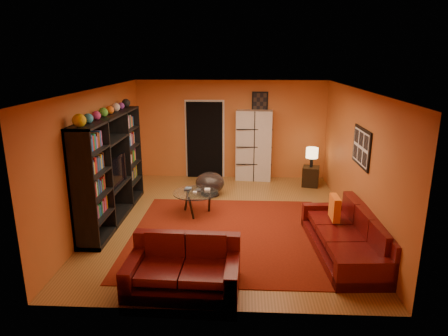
{
  "coord_description": "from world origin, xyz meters",
  "views": [
    {
      "loc": [
        0.34,
        -7.48,
        3.2
      ],
      "look_at": [
        -0.04,
        0.1,
        1.06
      ],
      "focal_mm": 32.0,
      "sensor_mm": 36.0,
      "label": 1
    }
  ],
  "objects_px": {
    "tv": "(112,172)",
    "coffee_table": "(196,195)",
    "storage_cabinet": "(254,146)",
    "bowl_chair": "(210,183)",
    "table_lamp": "(312,153)",
    "loveseat": "(184,267)",
    "entertainment_unit": "(111,168)",
    "side_table": "(311,176)",
    "sofa": "(351,238)"
  },
  "relations": [
    {
      "from": "tv",
      "to": "coffee_table",
      "type": "height_order",
      "value": "tv"
    },
    {
      "from": "storage_cabinet",
      "to": "bowl_chair",
      "type": "relative_size",
      "value": 2.71
    },
    {
      "from": "storage_cabinet",
      "to": "table_lamp",
      "type": "distance_m",
      "value": 1.52
    },
    {
      "from": "loveseat",
      "to": "table_lamp",
      "type": "xyz_separation_m",
      "value": [
        2.54,
        4.71,
        0.57
      ]
    },
    {
      "from": "entertainment_unit",
      "to": "coffee_table",
      "type": "xyz_separation_m",
      "value": [
        1.64,
        0.28,
        -0.62
      ]
    },
    {
      "from": "side_table",
      "to": "bowl_chair",
      "type": "bearing_deg",
      "value": -161.56
    },
    {
      "from": "bowl_chair",
      "to": "storage_cabinet",
      "type": "bearing_deg",
      "value": 51.65
    },
    {
      "from": "storage_cabinet",
      "to": "tv",
      "type": "bearing_deg",
      "value": -128.98
    },
    {
      "from": "loveseat",
      "to": "bowl_chair",
      "type": "xyz_separation_m",
      "value": [
        0.05,
        3.88,
        0.01
      ]
    },
    {
      "from": "coffee_table",
      "to": "bowl_chair",
      "type": "distance_m",
      "value": 1.21
    },
    {
      "from": "coffee_table",
      "to": "storage_cabinet",
      "type": "xyz_separation_m",
      "value": [
        1.25,
        2.52,
        0.5
      ]
    },
    {
      "from": "tv",
      "to": "table_lamp",
      "type": "bearing_deg",
      "value": -60.85
    },
    {
      "from": "sofa",
      "to": "side_table",
      "type": "xyz_separation_m",
      "value": [
        -0.09,
        3.6,
        -0.03
      ]
    },
    {
      "from": "side_table",
      "to": "table_lamp",
      "type": "distance_m",
      "value": 0.6
    },
    {
      "from": "loveseat",
      "to": "side_table",
      "type": "distance_m",
      "value": 5.35
    },
    {
      "from": "sofa",
      "to": "loveseat",
      "type": "relative_size",
      "value": 1.51
    },
    {
      "from": "coffee_table",
      "to": "storage_cabinet",
      "type": "distance_m",
      "value": 2.86
    },
    {
      "from": "entertainment_unit",
      "to": "storage_cabinet",
      "type": "distance_m",
      "value": 4.03
    },
    {
      "from": "loveseat",
      "to": "table_lamp",
      "type": "height_order",
      "value": "table_lamp"
    },
    {
      "from": "loveseat",
      "to": "side_table",
      "type": "xyz_separation_m",
      "value": [
        2.54,
        4.71,
        -0.03
      ]
    },
    {
      "from": "loveseat",
      "to": "table_lamp",
      "type": "distance_m",
      "value": 5.38
    },
    {
      "from": "coffee_table",
      "to": "side_table",
      "type": "xyz_separation_m",
      "value": [
        2.69,
        2.02,
        -0.18
      ]
    },
    {
      "from": "table_lamp",
      "to": "storage_cabinet",
      "type": "bearing_deg",
      "value": 160.58
    },
    {
      "from": "sofa",
      "to": "loveseat",
      "type": "height_order",
      "value": "same"
    },
    {
      "from": "entertainment_unit",
      "to": "side_table",
      "type": "height_order",
      "value": "entertainment_unit"
    },
    {
      "from": "bowl_chair",
      "to": "sofa",
      "type": "bearing_deg",
      "value": -46.97
    },
    {
      "from": "tv",
      "to": "loveseat",
      "type": "distance_m",
      "value": 2.99
    },
    {
      "from": "entertainment_unit",
      "to": "sofa",
      "type": "bearing_deg",
      "value": -16.48
    },
    {
      "from": "coffee_table",
      "to": "storage_cabinet",
      "type": "height_order",
      "value": "storage_cabinet"
    },
    {
      "from": "storage_cabinet",
      "to": "sofa",
      "type": "bearing_deg",
      "value": -64.1
    },
    {
      "from": "tv",
      "to": "side_table",
      "type": "distance_m",
      "value": 4.95
    },
    {
      "from": "tv",
      "to": "loveseat",
      "type": "xyz_separation_m",
      "value": [
        1.74,
        -2.32,
        -0.72
      ]
    },
    {
      "from": "sofa",
      "to": "coffee_table",
      "type": "height_order",
      "value": "sofa"
    },
    {
      "from": "coffee_table",
      "to": "table_lamp",
      "type": "height_order",
      "value": "table_lamp"
    },
    {
      "from": "side_table",
      "to": "coffee_table",
      "type": "bearing_deg",
      "value": -143.14
    },
    {
      "from": "bowl_chair",
      "to": "side_table",
      "type": "distance_m",
      "value": 2.63
    },
    {
      "from": "entertainment_unit",
      "to": "tv",
      "type": "xyz_separation_m",
      "value": [
        0.05,
        -0.09,
        -0.04
      ]
    },
    {
      "from": "entertainment_unit",
      "to": "tv",
      "type": "bearing_deg",
      "value": -61.23
    },
    {
      "from": "entertainment_unit",
      "to": "table_lamp",
      "type": "bearing_deg",
      "value": 27.94
    },
    {
      "from": "coffee_table",
      "to": "table_lamp",
      "type": "distance_m",
      "value": 3.39
    },
    {
      "from": "loveseat",
      "to": "coffee_table",
      "type": "bearing_deg",
      "value": 4.92
    },
    {
      "from": "sofa",
      "to": "loveseat",
      "type": "distance_m",
      "value": 2.85
    },
    {
      "from": "storage_cabinet",
      "to": "entertainment_unit",
      "type": "bearing_deg",
      "value": -130.4
    },
    {
      "from": "coffee_table",
      "to": "loveseat",
      "type": "bearing_deg",
      "value": -86.82
    },
    {
      "from": "tv",
      "to": "loveseat",
      "type": "relative_size",
      "value": 0.62
    },
    {
      "from": "tv",
      "to": "sofa",
      "type": "xyz_separation_m",
      "value": [
        4.37,
        -1.22,
        -0.72
      ]
    },
    {
      "from": "tv",
      "to": "coffee_table",
      "type": "relative_size",
      "value": 1.05
    },
    {
      "from": "coffee_table",
      "to": "bowl_chair",
      "type": "xyz_separation_m",
      "value": [
        0.19,
        1.18,
        -0.13
      ]
    },
    {
      "from": "loveseat",
      "to": "coffee_table",
      "type": "relative_size",
      "value": 1.71
    },
    {
      "from": "coffee_table",
      "to": "bowl_chair",
      "type": "relative_size",
      "value": 1.38
    }
  ]
}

